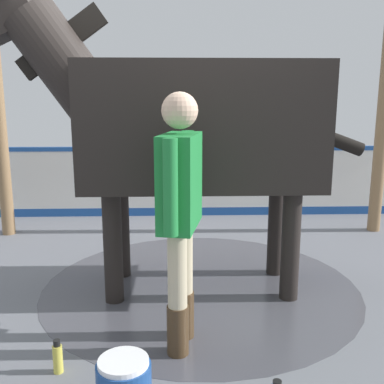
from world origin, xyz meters
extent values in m
cube|color=slate|center=(0.00, 0.00, -0.01)|extent=(16.00, 16.00, 0.02)
cylinder|color=#4C4C54|center=(-0.22, 0.14, 0.00)|extent=(2.90, 2.90, 0.00)
cube|color=white|center=(0.15, -2.41, 0.48)|extent=(5.88, 0.92, 0.97)
cube|color=#1E4C99|center=(0.15, -2.41, 1.00)|extent=(5.88, 0.94, 0.06)
cube|color=#1E4C99|center=(0.15, -2.41, 0.06)|extent=(5.88, 0.93, 0.12)
cylinder|color=olive|center=(-2.33, -1.90, 1.54)|extent=(0.16, 0.16, 3.08)
cube|color=black|center=(-0.22, 0.14, 1.49)|extent=(2.12, 1.31, 1.03)
cylinder|color=black|center=(0.49, 0.53, 0.49)|extent=(0.16, 0.16, 0.97)
cylinder|color=black|center=(0.57, -0.03, 0.49)|extent=(0.16, 0.16, 0.97)
cylinder|color=black|center=(-1.01, 0.31, 0.49)|extent=(0.16, 0.16, 0.97)
cylinder|color=black|center=(-0.93, -0.25, 0.49)|extent=(0.16, 0.16, 0.97)
cylinder|color=black|center=(0.92, 0.30, 2.01)|extent=(0.96, 0.59, 1.01)
cube|color=black|center=(0.92, 0.30, 2.17)|extent=(0.77, 0.17, 0.62)
cube|color=black|center=(1.40, 0.37, 2.38)|extent=(0.68, 0.37, 0.56)
cylinder|color=black|center=(-1.30, -0.02, 1.39)|extent=(0.71, 0.22, 0.35)
cylinder|color=#47331E|center=(-0.18, 1.04, 0.17)|extent=(0.15, 0.15, 0.35)
cylinder|color=#C6B793|center=(-0.18, 1.04, 0.61)|extent=(0.13, 0.13, 0.52)
cylinder|color=#47331E|center=(-0.17, 1.27, 0.17)|extent=(0.15, 0.15, 0.35)
cylinder|color=#C6B793|center=(-0.17, 1.27, 0.61)|extent=(0.13, 0.13, 0.52)
cube|color=#1E7F38|center=(-0.18, 1.16, 1.18)|extent=(0.24, 0.52, 0.62)
cylinder|color=#1E7F38|center=(-0.19, 0.85, 1.20)|extent=(0.09, 0.09, 0.59)
cylinder|color=#1E7F38|center=(-0.16, 1.46, 1.20)|extent=(0.09, 0.09, 0.59)
sphere|color=beige|center=(-0.18, 1.16, 1.64)|extent=(0.24, 0.24, 0.24)
cylinder|color=white|center=(0.04, 1.87, 0.30)|extent=(0.28, 0.28, 0.03)
cylinder|color=#D8CC4C|center=(0.56, 1.57, 0.09)|extent=(0.06, 0.06, 0.18)
cylinder|color=black|center=(0.56, 1.57, 0.20)|extent=(0.04, 0.04, 0.04)
cylinder|color=black|center=(-0.80, 1.80, 0.19)|extent=(0.05, 0.05, 0.04)
camera|label=1|loc=(-0.58, 4.00, 1.72)|focal=41.61mm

